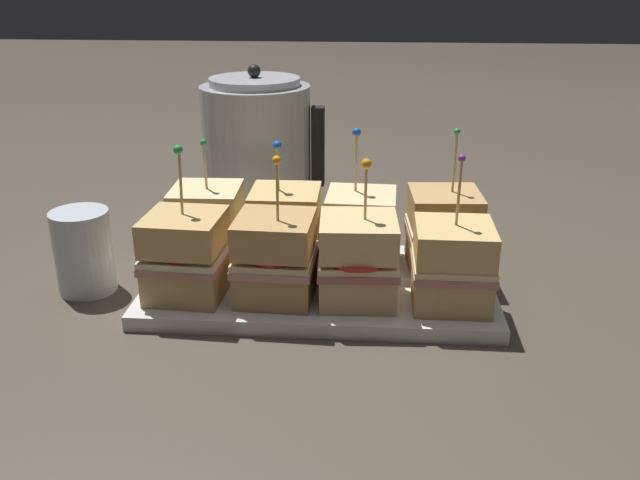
{
  "coord_description": "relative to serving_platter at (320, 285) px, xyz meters",
  "views": [
    {
      "loc": [
        0.06,
        -0.76,
        0.38
      ],
      "look_at": [
        0.0,
        0.0,
        0.07
      ],
      "focal_mm": 38.0,
      "sensor_mm": 36.0,
      "label": 1
    }
  ],
  "objects": [
    {
      "name": "ground_plane",
      "position": [
        0.0,
        0.0,
        -0.01
      ],
      "size": [
        6.0,
        6.0,
        0.0
      ],
      "primitive_type": "plane",
      "color": "#4C4238"
    },
    {
      "name": "serving_platter",
      "position": [
        0.0,
        0.0,
        0.0
      ],
      "size": [
        0.43,
        0.23,
        0.02
      ],
      "color": "silver",
      "rests_on": "ground_plane"
    },
    {
      "name": "sandwich_front_far_left",
      "position": [
        -0.15,
        -0.05,
        0.06
      ],
      "size": [
        0.1,
        0.1,
        0.18
      ],
      "color": "tan",
      "rests_on": "serving_platter"
    },
    {
      "name": "sandwich_front_center_left",
      "position": [
        -0.05,
        -0.05,
        0.06
      ],
      "size": [
        0.09,
        0.09,
        0.17
      ],
      "color": "tan",
      "rests_on": "serving_platter"
    },
    {
      "name": "sandwich_front_center_right",
      "position": [
        0.05,
        -0.05,
        0.06
      ],
      "size": [
        0.09,
        0.1,
        0.17
      ],
      "color": "#DBB77A",
      "rests_on": "serving_platter"
    },
    {
      "name": "sandwich_front_far_right",
      "position": [
        0.15,
        -0.05,
        0.06
      ],
      "size": [
        0.09,
        0.09,
        0.18
      ],
      "color": "tan",
      "rests_on": "serving_platter"
    },
    {
      "name": "sandwich_back_far_left",
      "position": [
        -0.15,
        0.05,
        0.06
      ],
      "size": [
        0.09,
        0.1,
        0.16
      ],
      "color": "beige",
      "rests_on": "serving_platter"
    },
    {
      "name": "sandwich_back_center_left",
      "position": [
        -0.05,
        0.05,
        0.06
      ],
      "size": [
        0.09,
        0.09,
        0.16
      ],
      "color": "tan",
      "rests_on": "serving_platter"
    },
    {
      "name": "sandwich_back_center_right",
      "position": [
        0.05,
        0.05,
        0.06
      ],
      "size": [
        0.09,
        0.09,
        0.18
      ],
      "color": "beige",
      "rests_on": "serving_platter"
    },
    {
      "name": "sandwich_back_far_right",
      "position": [
        0.15,
        0.05,
        0.06
      ],
      "size": [
        0.1,
        0.1,
        0.18
      ],
      "color": "tan",
      "rests_on": "serving_platter"
    },
    {
      "name": "kettle_steel",
      "position": [
        -0.12,
        0.28,
        0.1
      ],
      "size": [
        0.19,
        0.17,
        0.24
      ],
      "color": "#B7BABF",
      "rests_on": "ground_plane"
    },
    {
      "name": "drinking_glass",
      "position": [
        -0.29,
        -0.02,
        0.04
      ],
      "size": [
        0.07,
        0.07,
        0.1
      ],
      "color": "silver",
      "rests_on": "ground_plane"
    }
  ]
}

